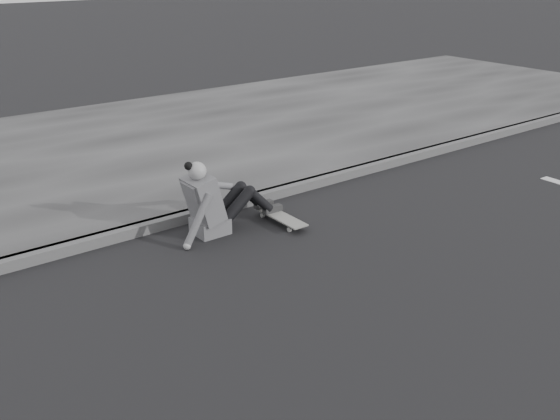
{
  "coord_description": "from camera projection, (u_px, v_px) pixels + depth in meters",
  "views": [
    {
      "loc": [
        -3.21,
        -3.44,
        2.91
      ],
      "look_at": [
        0.3,
        1.23,
        0.5
      ],
      "focal_mm": 40.0,
      "sensor_mm": 36.0,
      "label": 1
    }
  ],
  "objects": [
    {
      "name": "sidewalk",
      "position": [
        93.0,
        154.0,
        9.55
      ],
      "size": [
        24.0,
        6.0,
        0.12
      ],
      "primitive_type": "cube",
      "color": "#353535",
      "rests_on": "ground"
    },
    {
      "name": "seated_woman",
      "position": [
        214.0,
        202.0,
        6.9
      ],
      "size": [
        1.38,
        0.46,
        0.88
      ],
      "color": "#545456",
      "rests_on": "ground"
    },
    {
      "name": "skateboard",
      "position": [
        281.0,
        217.0,
        7.24
      ],
      "size": [
        0.2,
        0.78,
        0.09
      ],
      "color": "gray",
      "rests_on": "ground"
    },
    {
      "name": "ground",
      "position": [
        337.0,
        314.0,
        5.43
      ],
      "size": [
        80.0,
        80.0,
        0.0
      ],
      "primitive_type": "plane",
      "color": "black",
      "rests_on": "ground"
    },
    {
      "name": "curb",
      "position": [
        191.0,
        215.0,
        7.32
      ],
      "size": [
        24.0,
        0.16,
        0.12
      ],
      "primitive_type": "cube",
      "color": "#494949",
      "rests_on": "ground"
    }
  ]
}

